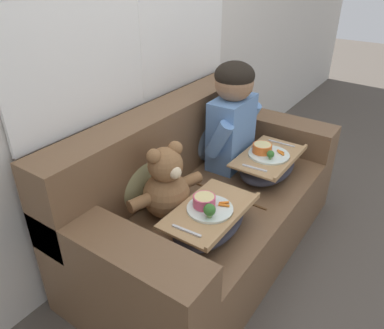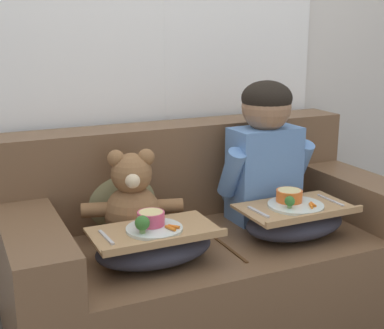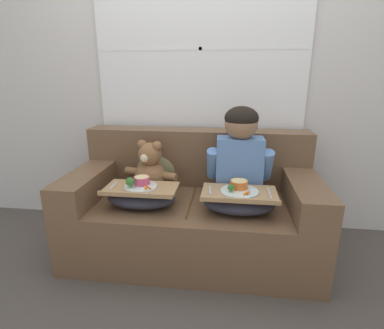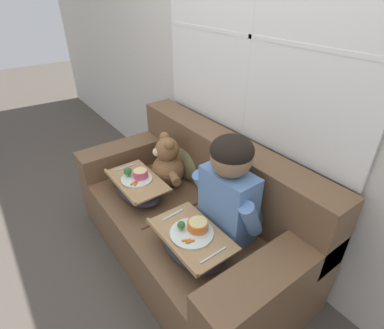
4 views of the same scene
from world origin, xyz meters
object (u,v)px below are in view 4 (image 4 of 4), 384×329
(throw_pillow_behind_child, at_px, (249,199))
(child_figure, at_px, (229,185))
(throw_pillow_behind_teddy, at_px, (187,156))
(lap_tray_teddy, at_px, (138,187))
(lap_tray_child, at_px, (192,242))
(couch, at_px, (192,218))
(teddy_bear, at_px, (167,164))

(throw_pillow_behind_child, bearing_deg, child_figure, -89.99)
(throw_pillow_behind_teddy, height_order, lap_tray_teddy, throw_pillow_behind_teddy)
(lap_tray_teddy, bearing_deg, lap_tray_child, 0.07)
(couch, height_order, throw_pillow_behind_teddy, couch)
(couch, height_order, lap_tray_child, couch)
(child_figure, bearing_deg, couch, -177.25)
(throw_pillow_behind_teddy, bearing_deg, lap_tray_child, -33.64)
(throw_pillow_behind_teddy, relative_size, teddy_bear, 0.90)
(throw_pillow_behind_child, height_order, lap_tray_teddy, throw_pillow_behind_child)
(throw_pillow_behind_teddy, bearing_deg, throw_pillow_behind_child, 0.00)
(lap_tray_child, bearing_deg, throw_pillow_behind_child, 89.95)
(couch, distance_m, lap_tray_teddy, 0.44)
(lap_tray_teddy, bearing_deg, throw_pillow_behind_child, 33.65)
(throw_pillow_behind_teddy, xyz_separation_m, lap_tray_child, (0.65, -0.43, -0.10))
(teddy_bear, height_order, lap_tray_child, teddy_bear)
(couch, distance_m, child_figure, 0.57)
(child_figure, bearing_deg, teddy_bear, -179.64)
(throw_pillow_behind_child, distance_m, lap_tray_child, 0.44)
(throw_pillow_behind_child, bearing_deg, teddy_bear, -164.50)
(throw_pillow_behind_teddy, distance_m, child_figure, 0.70)
(throw_pillow_behind_child, relative_size, lap_tray_teddy, 0.80)
(lap_tray_child, bearing_deg, lap_tray_teddy, -179.93)
(couch, relative_size, lap_tray_teddy, 3.61)
(throw_pillow_behind_child, distance_m, throw_pillow_behind_teddy, 0.65)
(couch, xyz_separation_m, throw_pillow_behind_child, (0.32, 0.19, 0.28))
(couch, xyz_separation_m, child_figure, (0.32, 0.02, 0.46))
(throw_pillow_behind_child, relative_size, lap_tray_child, 0.80)
(lap_tray_teddy, bearing_deg, couch, 36.49)
(couch, relative_size, child_figure, 2.66)
(couch, height_order, child_figure, child_figure)
(lap_tray_child, bearing_deg, throw_pillow_behind_teddy, 146.36)
(teddy_bear, xyz_separation_m, lap_tray_teddy, (0.00, -0.25, -0.09))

